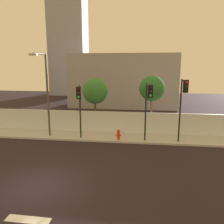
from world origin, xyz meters
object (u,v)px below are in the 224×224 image
object	(u,v)px
roadside_tree_midleft	(152,89)
fire_hydrant	(118,134)
traffic_light_right	(183,98)
street_lamp_curbside	(46,89)
traffic_light_center	(148,100)
roadside_tree_leftmost	(95,91)
traffic_light_left	(79,101)

from	to	relation	value
roadside_tree_midleft	fire_hydrant	bearing A→B (deg)	-127.39
traffic_light_right	fire_hydrant	world-z (taller)	traffic_light_right
fire_hydrant	roadside_tree_midleft	size ratio (longest dim) A/B	0.16
fire_hydrant	traffic_light_right	bearing A→B (deg)	-3.91
fire_hydrant	street_lamp_curbside	bearing A→B (deg)	179.38
traffic_light_center	traffic_light_right	world-z (taller)	traffic_light_right
street_lamp_curbside	fire_hydrant	bearing A→B (deg)	-0.62
traffic_light_center	street_lamp_curbside	world-z (taller)	street_lamp_curbside
roadside_tree_midleft	traffic_light_center	bearing A→B (deg)	-95.80
fire_hydrant	roadside_tree_leftmost	distance (m)	5.15
roadside_tree_leftmost	fire_hydrant	bearing A→B (deg)	-53.43
traffic_light_left	roadside_tree_leftmost	bearing A→B (deg)	83.70
traffic_light_right	roadside_tree_leftmost	distance (m)	8.11
traffic_light_right	traffic_light_left	bearing A→B (deg)	-178.85
traffic_light_left	street_lamp_curbside	xyz separation A→B (m)	(-2.84, 0.54, 0.84)
street_lamp_curbside	traffic_light_left	bearing A→B (deg)	-10.70
traffic_light_center	fire_hydrant	bearing A→B (deg)	166.68
traffic_light_left	street_lamp_curbside	world-z (taller)	street_lamp_curbside
traffic_light_center	roadside_tree_leftmost	world-z (taller)	roadside_tree_leftmost
traffic_light_right	roadside_tree_midleft	size ratio (longest dim) A/B	0.95
traffic_light_right	street_lamp_curbside	distance (m)	10.49
fire_hydrant	roadside_tree_midleft	distance (m)	5.38
traffic_light_right	fire_hydrant	size ratio (longest dim) A/B	5.78
traffic_light_left	street_lamp_curbside	bearing A→B (deg)	169.30
traffic_light_center	roadside_tree_midleft	distance (m)	3.97
traffic_light_center	roadside_tree_leftmost	size ratio (longest dim) A/B	0.94
street_lamp_curbside	roadside_tree_midleft	xyz separation A→B (m)	(8.39, 3.34, -0.23)
traffic_light_center	roadside_tree_midleft	bearing A→B (deg)	84.20
fire_hydrant	traffic_light_center	bearing A→B (deg)	-13.32
traffic_light_center	roadside_tree_leftmost	xyz separation A→B (m)	(-4.72, 3.92, 0.14)
roadside_tree_leftmost	street_lamp_curbside	bearing A→B (deg)	-134.39
traffic_light_center	traffic_light_right	bearing A→B (deg)	4.63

